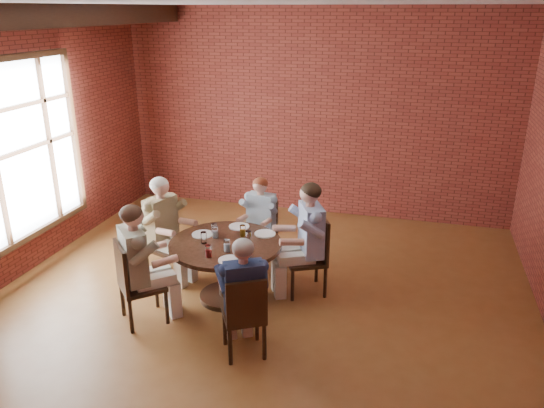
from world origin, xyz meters
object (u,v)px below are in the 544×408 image
(chair_a, at_px, (313,252))
(chair_b, at_px, (262,230))
(diner_b, at_px, (260,223))
(smartphone, at_px, (242,259))
(diner_d, at_px, (141,264))
(dining_table, at_px, (226,259))
(diner_e, at_px, (243,297))
(diner_c, at_px, (165,229))
(chair_c, at_px, (161,240))
(chair_e, at_px, (245,314))
(chair_d, at_px, (133,280))
(diner_a, at_px, (306,239))

(chair_a, distance_m, chair_b, 1.02)
(diner_b, xyz_separation_m, smartphone, (0.21, -1.35, 0.13))
(diner_d, bearing_deg, dining_table, -90.00)
(chair_a, height_order, diner_e, diner_e)
(dining_table, distance_m, diner_c, 1.00)
(chair_c, bearing_deg, chair_a, -67.73)
(diner_d, bearing_deg, smartphone, -116.11)
(chair_a, xyz_separation_m, diner_b, (-0.84, 0.51, 0.10))
(chair_e, bearing_deg, chair_a, -133.50)
(chair_d, bearing_deg, dining_table, -90.00)
(diner_a, bearing_deg, chair_c, -113.40)
(chair_b, distance_m, chair_d, 2.05)
(chair_c, bearing_deg, dining_table, -90.00)
(chair_e, distance_m, diner_e, 0.17)
(diner_b, xyz_separation_m, chair_d, (-0.93, -1.75, -0.10))
(chair_d, relative_size, chair_e, 1.07)
(diner_b, bearing_deg, chair_c, -143.41)
(diner_b, xyz_separation_m, chair_e, (0.46, -2.03, -0.13))
(diner_a, relative_size, diner_d, 1.02)
(diner_b, xyz_separation_m, diner_e, (0.42, -1.96, 0.02))
(chair_b, distance_m, chair_e, 2.15)
(diner_a, distance_m, diner_b, 0.94)
(diner_a, relative_size, chair_e, 1.56)
(chair_a, relative_size, diner_b, 0.79)
(dining_table, height_order, diner_e, diner_e)
(diner_c, bearing_deg, chair_b, -36.68)
(chair_d, bearing_deg, diner_a, -97.96)
(chair_e, bearing_deg, diner_b, -106.53)
(chair_b, relative_size, smartphone, 6.74)
(chair_d, height_order, diner_d, diner_d)
(diner_c, bearing_deg, dining_table, -90.00)
(chair_c, distance_m, smartphone, 1.55)
(diner_d, height_order, chair_e, diner_d)
(chair_a, distance_m, chair_d, 2.16)
(diner_a, bearing_deg, diner_d, -81.35)
(chair_a, xyz_separation_m, diner_c, (-1.90, -0.17, 0.16))
(chair_b, bearing_deg, dining_table, -90.00)
(dining_table, distance_m, chair_a, 1.08)
(diner_a, distance_m, chair_c, 1.91)
(chair_e, bearing_deg, chair_d, -40.65)
(diner_b, relative_size, diner_e, 0.97)
(diner_c, bearing_deg, chair_a, -66.70)
(chair_a, distance_m, diner_c, 1.92)
(chair_d, xyz_separation_m, chair_e, (1.39, -0.28, -0.03))
(chair_c, distance_m, chair_e, 2.12)
(diner_a, relative_size, diner_c, 1.04)
(chair_b, xyz_separation_m, diner_c, (-1.07, -0.75, 0.20))
(smartphone, bearing_deg, chair_d, -159.01)
(chair_e, relative_size, smartphone, 6.91)
(diner_c, bearing_deg, diner_a, -67.82)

